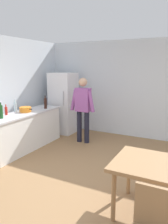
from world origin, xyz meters
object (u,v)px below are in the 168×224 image
object	(u,v)px
person	(83,106)
bottle_wine_dark	(45,103)
bottle_sauce_red	(6,111)
bottle_wine_green	(1,112)
refrigerator	(63,103)
bottle_water_clear	(15,107)
cooking_pot	(25,109)
dining_table	(168,172)

from	to	relation	value
person	bottle_wine_dark	bearing A→B (deg)	-155.99
bottle_sauce_red	bottle_wine_green	bearing A→B (deg)	-60.49
refrigerator	bottle_water_clear	distance (m)	1.66
cooking_pot	bottle_wine_green	bearing A→B (deg)	-89.45
bottle_sauce_red	bottle_wine_dark	bearing A→B (deg)	71.89
bottle_wine_green	bottle_water_clear	size ratio (longest dim) A/B	1.13
bottle_wine_green	bottle_wine_dark	bearing A→B (deg)	82.70
person	bottle_wine_green	distance (m)	2.01
bottle_wine_dark	bottle_sauce_red	bearing A→B (deg)	-108.11
refrigerator	bottle_water_clear	xyz separation A→B (m)	(-0.34, -1.62, 0.13)
person	dining_table	bearing A→B (deg)	-42.41
person	bottle_sauce_red	bearing A→B (deg)	-130.90
refrigerator	dining_table	size ratio (longest dim) A/B	1.29
dining_table	person	bearing A→B (deg)	137.59
bottle_water_clear	cooking_pot	bearing A→B (deg)	24.59
person	bottle_sauce_red	distance (m)	1.87
refrigerator	person	xyz separation A→B (m)	(0.95, -0.55, 0.08)
person	dining_table	xyz separation A→B (m)	(2.35, -2.15, -0.31)
refrigerator	bottle_wine_green	xyz separation A→B (m)	(-0.11, -2.26, 0.15)
refrigerator	person	distance (m)	1.10
refrigerator	bottle_sauce_red	distance (m)	1.99
cooking_pot	person	bearing A→B (deg)	42.03
bottle_sauce_red	bottle_wine_dark	size ratio (longest dim) A/B	0.71
person	bottle_water_clear	distance (m)	1.68
bottle_wine_dark	cooking_pot	bearing A→B (deg)	-107.20
refrigerator	bottle_wine_green	size ratio (longest dim) A/B	5.29
bottle_water_clear	bottle_wine_dark	world-z (taller)	bottle_wine_dark
bottle_sauce_red	bottle_wine_dark	distance (m)	1.07
person	bottle_sauce_red	world-z (taller)	person
cooking_pot	bottle_wine_green	size ratio (longest dim) A/B	1.18
bottle_water_clear	bottle_sauce_red	size ratio (longest dim) A/B	1.25
dining_table	cooking_pot	world-z (taller)	cooking_pot
cooking_pot	dining_table	bearing A→B (deg)	-19.09
dining_table	bottle_wine_dark	distance (m)	3.70
dining_table	bottle_sauce_red	distance (m)	3.66
person	bottle_water_clear	bearing A→B (deg)	-140.50
bottle_wine_dark	bottle_wine_green	bearing A→B (deg)	-97.30
dining_table	cooking_pot	bearing A→B (deg)	160.91
person	cooking_pot	xyz separation A→B (m)	(-1.07, -0.96, -0.02)
bottle_wine_green	refrigerator	bearing A→B (deg)	87.17
bottle_wine_green	bottle_wine_dark	size ratio (longest dim) A/B	1.00
bottle_wine_green	bottle_sauce_red	xyz separation A→B (m)	(-0.17, 0.29, -0.05)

